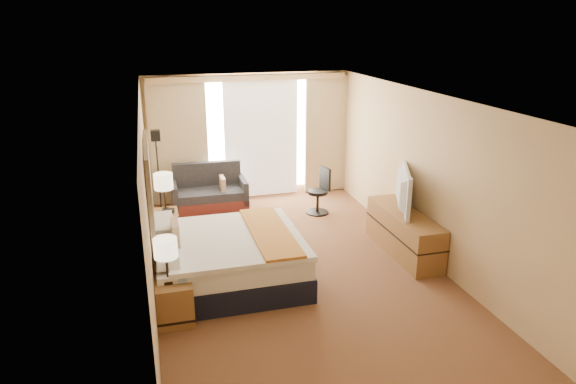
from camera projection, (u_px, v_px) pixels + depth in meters
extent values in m
cube|color=#511718|center=(295.00, 266.00, 7.92)|extent=(4.20, 7.00, 0.02)
cube|color=white|center=(296.00, 97.00, 7.09)|extent=(4.20, 7.00, 0.02)
cube|color=tan|center=(249.00, 136.00, 10.71)|extent=(4.20, 0.02, 2.60)
cube|color=tan|center=(411.00, 310.00, 4.31)|extent=(4.20, 0.02, 2.60)
cube|color=tan|center=(147.00, 199.00, 6.98)|extent=(0.02, 7.00, 2.60)
cube|color=tan|center=(424.00, 175.00, 8.04)|extent=(0.02, 7.00, 2.60)
cube|color=black|center=(150.00, 195.00, 7.18)|extent=(0.06, 1.85, 1.50)
cube|color=brown|center=(175.00, 301.00, 6.41)|extent=(0.45, 0.52, 0.55)
cube|color=brown|center=(165.00, 227.00, 8.69)|extent=(0.45, 0.52, 0.55)
cube|color=brown|center=(404.00, 233.00, 8.27)|extent=(0.50, 1.80, 0.70)
cube|color=white|center=(261.00, 135.00, 10.74)|extent=(2.30, 0.02, 2.30)
cube|color=#C6BA8C|center=(179.00, 143.00, 10.24)|extent=(1.15, 0.09, 2.50)
cube|color=#C6BA8C|center=(325.00, 135.00, 11.02)|extent=(0.90, 0.09, 2.50)
cube|color=silver|center=(261.00, 138.00, 10.72)|extent=(1.55, 0.04, 2.50)
cube|color=tan|center=(249.00, 78.00, 10.17)|extent=(4.00, 0.16, 0.12)
cube|color=black|center=(229.00, 271.00, 7.42)|extent=(2.07, 1.87, 0.34)
cube|color=white|center=(228.00, 250.00, 7.31)|extent=(2.02, 1.82, 0.30)
cube|color=white|center=(233.00, 239.00, 7.28)|extent=(1.89, 1.89, 0.07)
cube|color=#BC742B|center=(270.00, 232.00, 7.40)|extent=(0.54, 1.89, 0.04)
cube|color=white|center=(167.00, 251.00, 6.59)|extent=(0.28, 0.77, 0.18)
cube|color=white|center=(164.00, 226.00, 7.42)|extent=(0.28, 0.77, 0.18)
cube|color=beige|center=(175.00, 234.00, 7.03)|extent=(0.10, 0.41, 0.35)
cube|color=maroon|center=(210.00, 204.00, 10.22)|extent=(1.46, 0.79, 0.26)
cube|color=#323238|center=(210.00, 195.00, 10.11)|extent=(1.36, 0.64, 0.17)
cube|color=#323238|center=(207.00, 176.00, 10.35)|extent=(1.35, 0.16, 0.57)
cube|color=#323238|center=(175.00, 195.00, 9.98)|extent=(0.11, 0.78, 0.47)
cube|color=#323238|center=(243.00, 189.00, 10.31)|extent=(0.11, 0.78, 0.47)
cube|color=beige|center=(223.00, 185.00, 10.12)|extent=(0.09, 0.37, 0.33)
cube|color=black|center=(163.00, 224.00, 9.55)|extent=(0.22, 0.22, 0.02)
cylinder|color=black|center=(159.00, 182.00, 9.29)|extent=(0.03, 0.03, 1.58)
cube|color=black|center=(155.00, 135.00, 9.01)|extent=(0.16, 0.16, 0.18)
cylinder|color=black|center=(317.00, 212.00, 10.11)|extent=(0.44, 0.44, 0.03)
cylinder|color=black|center=(318.00, 202.00, 10.04)|extent=(0.05, 0.05, 0.40)
cylinder|color=black|center=(318.00, 192.00, 9.97)|extent=(0.39, 0.39, 0.06)
cube|color=black|center=(325.00, 178.00, 9.96)|extent=(0.12, 0.36, 0.44)
cube|color=black|center=(168.00, 282.00, 6.28)|extent=(0.10, 0.10, 0.04)
cylinder|color=black|center=(167.00, 267.00, 6.22)|extent=(0.03, 0.03, 0.35)
cylinder|color=beige|center=(165.00, 248.00, 6.13)|extent=(0.28, 0.28, 0.24)
cube|color=black|center=(166.00, 210.00, 8.66)|extent=(0.11, 0.11, 0.04)
cylinder|color=black|center=(165.00, 197.00, 8.59)|extent=(0.03, 0.03, 0.39)
cylinder|color=beige|center=(163.00, 181.00, 8.50)|extent=(0.31, 0.31, 0.27)
cube|color=#88AAD2|center=(182.00, 278.00, 6.31)|extent=(0.12, 0.12, 0.10)
cube|color=black|center=(169.00, 211.00, 8.57)|extent=(0.19, 0.16, 0.06)
imported|color=black|center=(398.00, 189.00, 8.22)|extent=(0.61, 1.15, 0.68)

